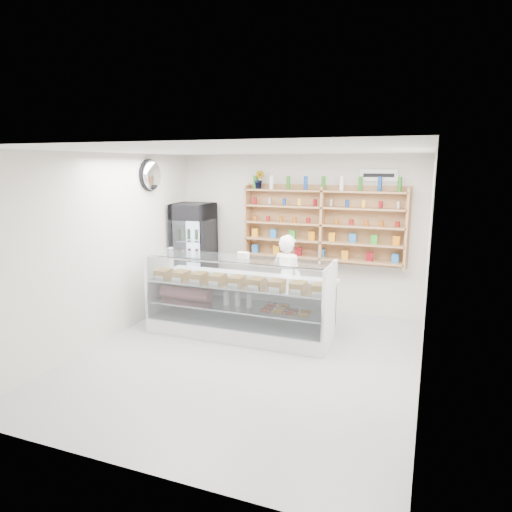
% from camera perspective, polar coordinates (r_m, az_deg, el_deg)
% --- Properties ---
extents(room, '(5.00, 5.00, 5.00)m').
position_cam_1_polar(room, '(6.00, -1.42, -0.45)').
color(room, '#9A9A9E').
rests_on(room, ground).
extents(display_counter, '(2.86, 0.86, 1.25)m').
position_cam_1_polar(display_counter, '(7.15, -2.09, -7.24)').
color(display_counter, white).
rests_on(display_counter, floor).
extents(shop_worker, '(0.64, 0.51, 1.53)m').
position_cam_1_polar(shop_worker, '(7.47, 3.92, -3.10)').
color(shop_worker, white).
rests_on(shop_worker, floor).
extents(drinks_cooler, '(0.74, 0.72, 1.92)m').
position_cam_1_polar(drinks_cooler, '(8.64, -7.73, 0.20)').
color(drinks_cooler, black).
rests_on(drinks_cooler, floor).
extents(wall_shelving, '(2.84, 0.28, 1.33)m').
position_cam_1_polar(wall_shelving, '(8.03, 8.27, 3.87)').
color(wall_shelving, '#A26D4C').
rests_on(wall_shelving, back_wall).
extents(potted_plant, '(0.19, 0.16, 0.33)m').
position_cam_1_polar(potted_plant, '(8.30, 0.40, 9.53)').
color(potted_plant, '#1E6626').
rests_on(potted_plant, wall_shelving).
extents(security_mirror, '(0.15, 0.50, 0.50)m').
position_cam_1_polar(security_mirror, '(7.96, -12.88, 9.83)').
color(security_mirror, silver).
rests_on(security_mirror, left_wall).
extents(wall_sign, '(0.62, 0.03, 0.20)m').
position_cam_1_polar(wall_sign, '(7.95, 15.10, 9.72)').
color(wall_sign, white).
rests_on(wall_sign, back_wall).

